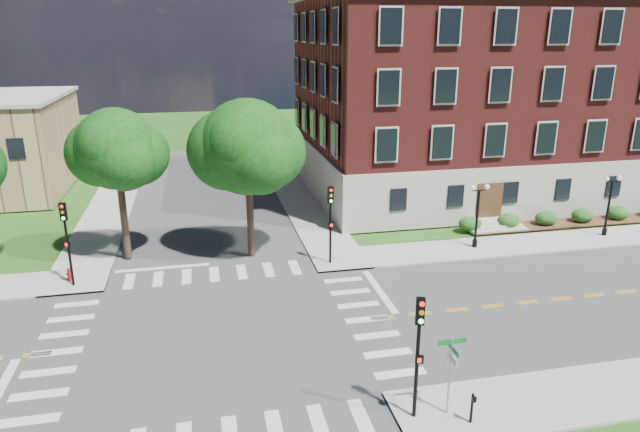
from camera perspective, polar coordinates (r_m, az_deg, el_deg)
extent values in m
plane|color=#2C5417|center=(27.79, -9.94, -11.65)|extent=(160.00, 160.00, 0.00)
cube|color=#3D3D3F|center=(27.79, -9.94, -11.64)|extent=(90.00, 12.00, 0.01)
cube|color=#3D3D3F|center=(27.79, -9.94, -11.64)|extent=(12.00, 90.00, 0.01)
cube|color=#9E9B93|center=(41.89, 22.69, -2.35)|extent=(34.00, 3.50, 0.12)
cube|color=#9E9B93|center=(49.80, -2.28, 2.18)|extent=(3.50, 34.00, 0.12)
cube|color=#9E9B93|center=(49.67, -20.18, 1.02)|extent=(3.50, 34.00, 0.12)
cube|color=silver|center=(31.80, 5.95, -7.47)|extent=(0.40, 5.50, 0.00)
cube|color=#B1AB9C|center=(53.51, 15.36, 5.05)|extent=(30.00, 20.00, 4.20)
cube|color=maroon|center=(52.39, 16.10, 13.60)|extent=(29.55, 19.70, 11.80)
cube|color=#472D19|center=(43.19, 16.59, 1.37)|extent=(2.00, 0.10, 2.80)
cylinder|color=black|center=(37.05, -18.95, -0.73)|extent=(0.44, 0.44, 4.45)
sphere|color=#10390F|center=(35.90, -19.70, 6.33)|extent=(4.86, 4.86, 4.86)
cylinder|color=black|center=(35.84, -6.95, -0.84)|extent=(0.44, 0.44, 4.02)
sphere|color=#10390F|center=(34.59, -7.26, 6.86)|extent=(5.79, 5.79, 5.79)
cylinder|color=black|center=(21.44, 9.63, -15.05)|extent=(0.14, 0.14, 3.80)
cube|color=black|center=(20.24, 9.99, -9.34)|extent=(0.37, 0.31, 1.00)
cylinder|color=red|center=(19.99, 10.18, -8.66)|extent=(0.19, 0.11, 0.18)
cylinder|color=orange|center=(20.14, 10.12, -9.50)|extent=(0.19, 0.11, 0.18)
cylinder|color=#19E533|center=(20.29, 10.07, -10.33)|extent=(0.19, 0.11, 0.18)
cube|color=black|center=(20.98, 9.90, -13.93)|extent=(0.32, 0.21, 0.30)
cylinder|color=black|center=(34.35, 1.04, -1.75)|extent=(0.14, 0.14, 3.80)
cube|color=black|center=(33.61, 1.07, 2.11)|extent=(0.36, 0.29, 1.00)
cylinder|color=red|center=(33.40, 1.12, 2.59)|extent=(0.19, 0.09, 0.18)
cylinder|color=orange|center=(33.49, 1.12, 2.05)|extent=(0.19, 0.09, 0.18)
cylinder|color=#19E533|center=(33.58, 1.11, 1.50)|extent=(0.19, 0.09, 0.18)
cube|color=black|center=(33.98, 1.12, -0.90)|extent=(0.32, 0.18, 0.30)
cylinder|color=black|center=(34.20, -23.79, -3.44)|extent=(0.14, 0.14, 3.80)
cube|color=black|center=(33.47, -24.31, 0.40)|extent=(0.38, 0.33, 1.00)
cylinder|color=red|center=(33.26, -24.42, 0.87)|extent=(0.19, 0.12, 0.18)
cylinder|color=orange|center=(33.34, -24.35, 0.33)|extent=(0.19, 0.12, 0.18)
cylinder|color=#19E533|center=(33.44, -24.28, -0.21)|extent=(0.19, 0.12, 0.18)
cube|color=black|center=(33.84, -23.98, -2.60)|extent=(0.32, 0.23, 0.30)
cylinder|color=black|center=(38.78, 15.21, -2.64)|extent=(0.32, 0.32, 0.50)
cylinder|color=black|center=(38.25, 15.41, -0.33)|extent=(0.16, 0.16, 3.80)
cube|color=black|center=(37.70, 15.65, 2.48)|extent=(1.00, 0.06, 0.06)
sphere|color=white|center=(37.42, 15.00, 2.74)|extent=(0.36, 0.36, 0.36)
sphere|color=white|center=(37.88, 16.35, 2.81)|extent=(0.36, 0.36, 0.36)
cylinder|color=black|center=(44.23, 26.55, -1.40)|extent=(0.32, 0.32, 0.50)
cylinder|color=black|center=(43.76, 26.85, 0.64)|extent=(0.16, 0.16, 3.80)
cube|color=black|center=(43.29, 27.21, 3.10)|extent=(1.00, 0.06, 0.06)
sphere|color=white|center=(42.93, 26.73, 3.34)|extent=(0.36, 0.36, 0.36)
sphere|color=white|center=(43.56, 27.76, 3.37)|extent=(0.36, 0.36, 0.36)
cylinder|color=gray|center=(22.01, 12.82, -15.40)|extent=(0.07, 0.07, 3.10)
cube|color=#0D6E28|center=(21.26, 13.10, -12.13)|extent=(1.10, 0.03, 0.20)
cube|color=#0D6E28|center=(21.38, 13.05, -12.71)|extent=(0.03, 1.10, 0.20)
cube|color=silver|center=(21.63, 13.09, -13.72)|extent=(0.03, 0.75, 0.25)
cylinder|color=black|center=(22.29, 14.93, -18.08)|extent=(0.10, 0.10, 1.20)
cube|color=black|center=(21.94, 15.17, -17.30)|extent=(0.14, 0.08, 0.22)
cylinder|color=#A70F0C|center=(35.61, -23.70, -5.81)|extent=(0.32, 0.32, 0.10)
cylinder|color=#A70F0C|center=(35.52, -23.75, -5.44)|extent=(0.22, 0.22, 0.60)
sphere|color=#A70F0C|center=(35.39, -23.82, -4.95)|extent=(0.24, 0.24, 0.24)
cylinder|color=#A70F0C|center=(35.49, -23.77, -5.32)|extent=(0.35, 0.12, 0.12)
cylinder|color=#A70F0C|center=(35.49, -23.77, -5.32)|extent=(0.12, 0.35, 0.12)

